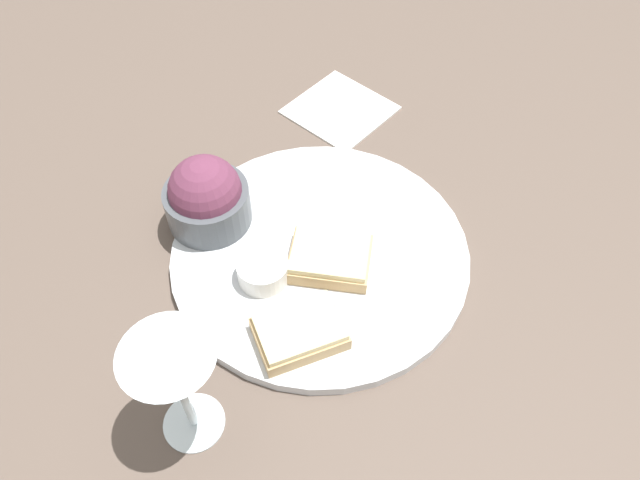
# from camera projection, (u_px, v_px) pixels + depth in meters

# --- Properties ---
(ground_plane) EXTENTS (4.00, 4.00, 0.00)m
(ground_plane) POSITION_uv_depth(u_px,v_px,m) (320.00, 258.00, 0.74)
(ground_plane) COLOR brown
(dinner_plate) EXTENTS (0.35, 0.35, 0.01)m
(dinner_plate) POSITION_uv_depth(u_px,v_px,m) (320.00, 254.00, 0.73)
(dinner_plate) COLOR silver
(dinner_plate) RESTS_ON ground_plane
(salad_bowl) EXTENTS (0.10, 0.10, 0.09)m
(salad_bowl) POSITION_uv_depth(u_px,v_px,m) (206.00, 197.00, 0.73)
(salad_bowl) COLOR #4C5156
(salad_bowl) RESTS_ON dinner_plate
(sauce_ramekin) EXTENTS (0.06, 0.06, 0.03)m
(sauce_ramekin) POSITION_uv_depth(u_px,v_px,m) (262.00, 269.00, 0.69)
(sauce_ramekin) COLOR white
(sauce_ramekin) RESTS_ON dinner_plate
(cheese_toast_near) EXTENTS (0.12, 0.11, 0.03)m
(cheese_toast_near) POSITION_uv_depth(u_px,v_px,m) (331.00, 257.00, 0.71)
(cheese_toast_near) COLOR tan
(cheese_toast_near) RESTS_ON dinner_plate
(cheese_toast_far) EXTENTS (0.10, 0.08, 0.03)m
(cheese_toast_far) POSITION_uv_depth(u_px,v_px,m) (300.00, 332.00, 0.65)
(cheese_toast_far) COLOR tan
(cheese_toast_far) RESTS_ON dinner_plate
(wine_glass) EXTENTS (0.08, 0.08, 0.14)m
(wine_glass) POSITION_uv_depth(u_px,v_px,m) (175.00, 377.00, 0.53)
(wine_glass) COLOR silver
(wine_glass) RESTS_ON ground_plane
(napkin) EXTENTS (0.16, 0.16, 0.01)m
(napkin) POSITION_uv_depth(u_px,v_px,m) (340.00, 109.00, 0.90)
(napkin) COLOR white
(napkin) RESTS_ON ground_plane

